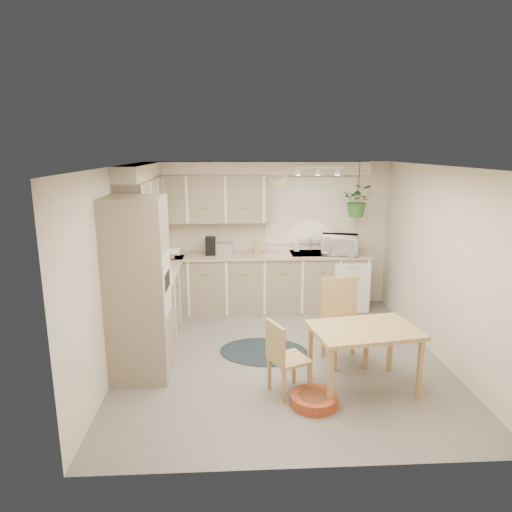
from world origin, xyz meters
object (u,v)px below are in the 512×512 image
dining_table (363,358)px  microwave (340,243)px  braided_rug (264,351)px  pet_bed (314,400)px  chair_back (345,323)px  chair_left (289,357)px

dining_table → microwave: microwave is taller
braided_rug → microwave: size_ratio=2.03×
dining_table → pet_bed: size_ratio=2.29×
chair_back → microwave: 2.01m
dining_table → chair_back: size_ratio=1.08×
dining_table → microwave: (0.30, 2.52, 0.78)m
dining_table → braided_rug: size_ratio=0.97×
dining_table → chair_back: chair_back is taller
chair_left → chair_back: size_ratio=0.80×
dining_table → braided_rug: dining_table is taller
chair_back → braided_rug: chair_back is taller
chair_back → braided_rug: (-0.98, 0.34, -0.52)m
dining_table → chair_left: 0.83m
chair_back → dining_table: bearing=86.1°
dining_table → braided_rug: bearing=136.6°
chair_left → pet_bed: (0.23, -0.27, -0.36)m
chair_back → pet_bed: (-0.55, -0.96, -0.46)m
chair_back → chair_left: bearing=33.3°
dining_table → braided_rug: (-1.03, 0.97, -0.35)m
microwave → chair_left: bearing=-99.4°
chair_left → microwave: (1.13, 2.57, 0.72)m
chair_left → pet_bed: 0.51m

